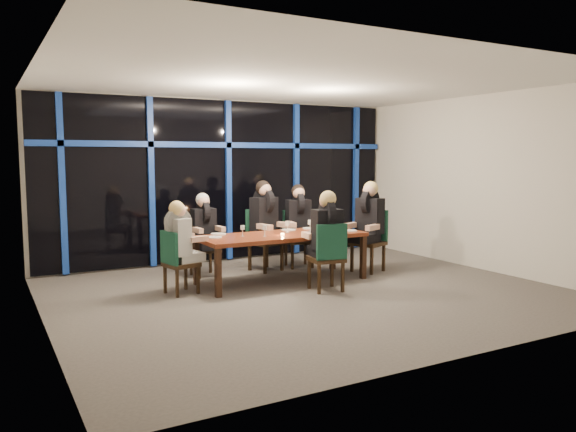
{
  "coord_description": "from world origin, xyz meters",
  "views": [
    {
      "loc": [
        -4.09,
        -6.78,
        1.94
      ],
      "look_at": [
        0.0,
        0.6,
        1.05
      ],
      "focal_mm": 35.0,
      "sensor_mm": 36.0,
      "label": 1
    }
  ],
  "objects_px": {
    "chair_far_mid": "(262,236)",
    "diner_far_left": "(204,222)",
    "chair_far_right": "(297,235)",
    "chair_near_mid": "(328,254)",
    "chair_end_left": "(176,259)",
    "diner_far_right": "(299,213)",
    "dining_table": "(282,238)",
    "water_pitcher": "(328,226)",
    "diner_end_left": "(180,233)",
    "diner_end_right": "(369,213)",
    "chair_far_left": "(203,244)",
    "diner_near_mid": "(326,226)",
    "diner_far_mid": "(265,212)",
    "chair_end_right": "(371,237)",
    "wine_bottle": "(335,224)"
  },
  "relations": [
    {
      "from": "chair_near_mid",
      "to": "water_pitcher",
      "type": "height_order",
      "value": "chair_near_mid"
    },
    {
      "from": "diner_near_mid",
      "to": "water_pitcher",
      "type": "xyz_separation_m",
      "value": [
        0.43,
        0.59,
        -0.09
      ]
    },
    {
      "from": "dining_table",
      "to": "chair_end_right",
      "type": "relative_size",
      "value": 2.49
    },
    {
      "from": "diner_far_left",
      "to": "diner_end_left",
      "type": "xyz_separation_m",
      "value": [
        -0.72,
        -0.98,
        -0.02
      ]
    },
    {
      "from": "chair_far_right",
      "to": "chair_near_mid",
      "type": "xyz_separation_m",
      "value": [
        -0.57,
        -1.89,
        0.0
      ]
    },
    {
      "from": "dining_table",
      "to": "diner_end_left",
      "type": "height_order",
      "value": "diner_end_left"
    },
    {
      "from": "chair_far_right",
      "to": "wine_bottle",
      "type": "bearing_deg",
      "value": -73.14
    },
    {
      "from": "chair_far_mid",
      "to": "diner_near_mid",
      "type": "relative_size",
      "value": 1.08
    },
    {
      "from": "chair_far_mid",
      "to": "diner_far_left",
      "type": "xyz_separation_m",
      "value": [
        -1.04,
        0.02,
        0.3
      ]
    },
    {
      "from": "chair_far_mid",
      "to": "chair_far_right",
      "type": "xyz_separation_m",
      "value": [
        0.7,
        0.01,
        -0.03
      ]
    },
    {
      "from": "chair_end_left",
      "to": "diner_far_right",
      "type": "xyz_separation_m",
      "value": [
        2.53,
        0.91,
        0.44
      ]
    },
    {
      "from": "chair_end_left",
      "to": "dining_table",
      "type": "bearing_deg",
      "value": -102.24
    },
    {
      "from": "diner_far_right",
      "to": "water_pitcher",
      "type": "relative_size",
      "value": 4.5
    },
    {
      "from": "chair_end_right",
      "to": "diner_near_mid",
      "type": "relative_size",
      "value": 1.08
    },
    {
      "from": "water_pitcher",
      "to": "wine_bottle",
      "type": "bearing_deg",
      "value": 38.51
    },
    {
      "from": "diner_end_left",
      "to": "wine_bottle",
      "type": "bearing_deg",
      "value": -104.12
    },
    {
      "from": "chair_far_mid",
      "to": "chair_far_right",
      "type": "distance_m",
      "value": 0.7
    },
    {
      "from": "chair_far_left",
      "to": "diner_near_mid",
      "type": "xyz_separation_m",
      "value": [
        1.19,
        -1.9,
        0.43
      ]
    },
    {
      "from": "diner_far_left",
      "to": "diner_far_mid",
      "type": "xyz_separation_m",
      "value": [
        1.06,
        -0.1,
        0.12
      ]
    },
    {
      "from": "chair_end_right",
      "to": "diner_far_left",
      "type": "distance_m",
      "value": 2.83
    },
    {
      "from": "diner_far_left",
      "to": "diner_end_left",
      "type": "relative_size",
      "value": 1.02
    },
    {
      "from": "chair_end_right",
      "to": "diner_end_right",
      "type": "xyz_separation_m",
      "value": [
        -0.08,
        -0.03,
        0.41
      ]
    },
    {
      "from": "diner_near_mid",
      "to": "water_pitcher",
      "type": "height_order",
      "value": "diner_near_mid"
    },
    {
      "from": "dining_table",
      "to": "diner_far_mid",
      "type": "bearing_deg",
      "value": 79.37
    },
    {
      "from": "diner_end_right",
      "to": "water_pitcher",
      "type": "height_order",
      "value": "diner_end_right"
    },
    {
      "from": "chair_far_mid",
      "to": "diner_far_mid",
      "type": "height_order",
      "value": "diner_far_mid"
    },
    {
      "from": "chair_far_left",
      "to": "diner_near_mid",
      "type": "height_order",
      "value": "diner_near_mid"
    },
    {
      "from": "chair_near_mid",
      "to": "diner_far_mid",
      "type": "bearing_deg",
      "value": -77.91
    },
    {
      "from": "diner_far_mid",
      "to": "chair_end_right",
      "type": "bearing_deg",
      "value": -44.4
    },
    {
      "from": "dining_table",
      "to": "diner_end_right",
      "type": "xyz_separation_m",
      "value": [
        1.66,
        -0.02,
        0.31
      ]
    },
    {
      "from": "chair_far_mid",
      "to": "diner_end_right",
      "type": "height_order",
      "value": "diner_end_right"
    },
    {
      "from": "chair_end_right",
      "to": "water_pitcher",
      "type": "xyz_separation_m",
      "value": [
        -1.03,
        -0.24,
        0.27
      ]
    },
    {
      "from": "chair_far_left",
      "to": "chair_end_left",
      "type": "bearing_deg",
      "value": -128.76
    },
    {
      "from": "dining_table",
      "to": "chair_far_left",
      "type": "bearing_deg",
      "value": 129.91
    },
    {
      "from": "chair_far_left",
      "to": "chair_far_right",
      "type": "xyz_separation_m",
      "value": [
        1.75,
        -0.09,
        0.04
      ]
    },
    {
      "from": "diner_far_right",
      "to": "diner_end_right",
      "type": "xyz_separation_m",
      "value": [
        0.83,
        -0.92,
        0.05
      ]
    },
    {
      "from": "diner_far_left",
      "to": "water_pitcher",
      "type": "relative_size",
      "value": 4.18
    },
    {
      "from": "chair_far_left",
      "to": "diner_end_left",
      "type": "height_order",
      "value": "diner_end_left"
    },
    {
      "from": "chair_far_mid",
      "to": "water_pitcher",
      "type": "height_order",
      "value": "chair_far_mid"
    },
    {
      "from": "chair_far_right",
      "to": "diner_end_left",
      "type": "height_order",
      "value": "diner_end_left"
    },
    {
      "from": "chair_end_left",
      "to": "diner_end_right",
      "type": "xyz_separation_m",
      "value": [
        3.35,
        -0.02,
        0.49
      ]
    },
    {
      "from": "chair_far_right",
      "to": "water_pitcher",
      "type": "relative_size",
      "value": 4.62
    },
    {
      "from": "chair_far_left",
      "to": "chair_far_mid",
      "type": "height_order",
      "value": "chair_far_mid"
    },
    {
      "from": "diner_end_left",
      "to": "diner_near_mid",
      "type": "xyz_separation_m",
      "value": [
        1.91,
        -0.84,
        0.08
      ]
    },
    {
      "from": "chair_far_left",
      "to": "diner_far_mid",
      "type": "relative_size",
      "value": 0.9
    },
    {
      "from": "diner_far_right",
      "to": "water_pitcher",
      "type": "distance_m",
      "value": 1.14
    },
    {
      "from": "diner_end_left",
      "to": "wine_bottle",
      "type": "height_order",
      "value": "diner_end_left"
    },
    {
      "from": "chair_near_mid",
      "to": "diner_far_mid",
      "type": "xyz_separation_m",
      "value": [
        -0.11,
        1.8,
        0.45
      ]
    },
    {
      "from": "dining_table",
      "to": "water_pitcher",
      "type": "bearing_deg",
      "value": -17.57
    },
    {
      "from": "diner_far_mid",
      "to": "water_pitcher",
      "type": "relative_size",
      "value": 4.76
    }
  ]
}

